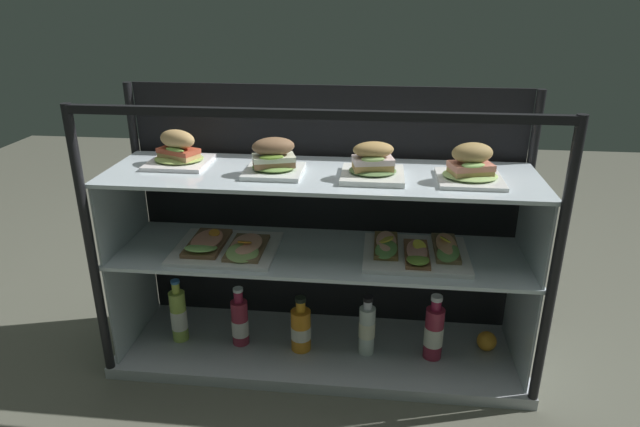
% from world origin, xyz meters
% --- Properties ---
extents(ground_plane, '(6.00, 6.00, 0.02)m').
position_xyz_m(ground_plane, '(0.00, 0.00, -0.01)').
color(ground_plane, '#58594C').
rests_on(ground_plane, ground).
extents(case_base_deck, '(1.42, 0.43, 0.04)m').
position_xyz_m(case_base_deck, '(0.00, 0.00, 0.02)').
color(case_base_deck, '#B5B9C1').
rests_on(case_base_deck, ground).
extents(case_frame, '(1.42, 0.43, 0.93)m').
position_xyz_m(case_frame, '(0.00, 0.13, 0.51)').
color(case_frame, black).
rests_on(case_frame, ground).
extents(riser_lower_tier, '(1.36, 0.37, 0.36)m').
position_xyz_m(riser_lower_tier, '(0.00, 0.00, 0.22)').
color(riser_lower_tier, silver).
rests_on(riser_lower_tier, case_base_deck).
extents(shelf_lower_glass, '(1.37, 0.38, 0.01)m').
position_xyz_m(shelf_lower_glass, '(0.00, 0.00, 0.41)').
color(shelf_lower_glass, silver).
rests_on(shelf_lower_glass, riser_lower_tier).
extents(riser_upper_tier, '(1.36, 0.37, 0.26)m').
position_xyz_m(riser_upper_tier, '(0.00, 0.00, 0.55)').
color(riser_upper_tier, silver).
rests_on(riser_upper_tier, shelf_lower_glass).
extents(shelf_upper_glass, '(1.37, 0.38, 0.01)m').
position_xyz_m(shelf_upper_glass, '(0.00, 0.00, 0.68)').
color(shelf_upper_glass, silver).
rests_on(shelf_upper_glass, riser_upper_tier).
extents(plated_roll_sandwich_left_of_center, '(0.20, 0.20, 0.12)m').
position_xyz_m(plated_roll_sandwich_left_of_center, '(-0.47, 0.04, 0.73)').
color(plated_roll_sandwich_left_of_center, white).
rests_on(plated_roll_sandwich_left_of_center, shelf_upper_glass).
extents(plated_roll_sandwich_near_right_corner, '(0.18, 0.18, 0.12)m').
position_xyz_m(plated_roll_sandwich_near_right_corner, '(-0.14, -0.02, 0.74)').
color(plated_roll_sandwich_near_right_corner, white).
rests_on(plated_roll_sandwich_near_right_corner, shelf_upper_glass).
extents(plated_roll_sandwich_far_left, '(0.19, 0.19, 0.11)m').
position_xyz_m(plated_roll_sandwich_far_left, '(0.17, -0.03, 0.73)').
color(plated_roll_sandwich_far_left, white).
rests_on(plated_roll_sandwich_far_left, shelf_upper_glass).
extents(plated_roll_sandwich_center, '(0.19, 0.19, 0.12)m').
position_xyz_m(plated_roll_sandwich_center, '(0.46, -0.03, 0.73)').
color(plated_roll_sandwich_center, white).
rests_on(plated_roll_sandwich_center, shelf_upper_glass).
extents(open_sandwich_tray_near_right_corner, '(0.34, 0.28, 0.06)m').
position_xyz_m(open_sandwich_tray_near_right_corner, '(-0.31, -0.03, 0.43)').
color(open_sandwich_tray_near_right_corner, white).
rests_on(open_sandwich_tray_near_right_corner, shelf_lower_glass).
extents(open_sandwich_tray_center, '(0.34, 0.28, 0.06)m').
position_xyz_m(open_sandwich_tray_center, '(0.32, 0.00, 0.43)').
color(open_sandwich_tray_center, white).
rests_on(open_sandwich_tray_center, shelf_lower_glass).
extents(juice_bottle_tucked_behind, '(0.06, 0.06, 0.24)m').
position_xyz_m(juice_bottle_tucked_behind, '(-0.51, -0.01, 0.14)').
color(juice_bottle_tucked_behind, '#AFCB55').
rests_on(juice_bottle_tucked_behind, case_base_deck).
extents(juice_bottle_front_right_end, '(0.06, 0.06, 0.22)m').
position_xyz_m(juice_bottle_front_right_end, '(-0.29, -0.01, 0.13)').
color(juice_bottle_front_right_end, '#A12D44').
rests_on(juice_bottle_front_right_end, case_base_deck).
extents(juice_bottle_back_center, '(0.07, 0.07, 0.21)m').
position_xyz_m(juice_bottle_back_center, '(-0.06, -0.02, 0.12)').
color(juice_bottle_back_center, orange).
rests_on(juice_bottle_back_center, case_base_deck).
extents(juice_bottle_back_left, '(0.06, 0.06, 0.22)m').
position_xyz_m(juice_bottle_back_left, '(0.17, -0.02, 0.14)').
color(juice_bottle_back_left, white).
rests_on(juice_bottle_back_left, case_base_deck).
extents(juice_bottle_front_fourth, '(0.07, 0.07, 0.24)m').
position_xyz_m(juice_bottle_front_fourth, '(0.39, -0.02, 0.14)').
color(juice_bottle_front_fourth, '#9E2942').
rests_on(juice_bottle_front_fourth, case_base_deck).
extents(orange_fruit_beside_bottles, '(0.07, 0.07, 0.07)m').
position_xyz_m(orange_fruit_beside_bottles, '(0.59, 0.04, 0.08)').
color(orange_fruit_beside_bottles, orange).
rests_on(orange_fruit_beside_bottles, case_base_deck).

